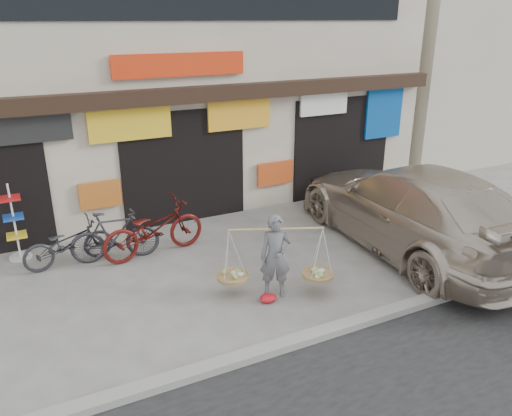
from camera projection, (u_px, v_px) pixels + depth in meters
name	position (u px, v px, depth m)	size (l,w,h in m)	color
ground	(248.00, 284.00, 9.35)	(70.00, 70.00, 0.00)	gray
kerb	(304.00, 338.00, 7.65)	(70.00, 0.25, 0.12)	gray
shophouse_block	(146.00, 66.00, 13.49)	(14.00, 6.32, 7.00)	beige
neighbor_east	(481.00, 57.00, 19.64)	(12.00, 7.00, 6.40)	beige
street_vendor	(276.00, 260.00, 8.74)	(1.96, 1.15, 1.53)	slate
bike_0	(68.00, 243.00, 9.93)	(0.61, 1.76, 0.92)	#27272C
bike_1	(115.00, 236.00, 10.09)	(0.50, 1.77, 1.06)	#2E2E33
bike_2	(154.00, 229.00, 10.31)	(0.77, 2.20, 1.16)	#54110E
suv	(413.00, 208.00, 10.56)	(2.87, 6.35, 1.80)	#BBAA96
display_rack	(15.00, 229.00, 10.13)	(0.44, 0.44, 1.62)	silver
red_bag	(268.00, 298.00, 8.74)	(0.31, 0.25, 0.14)	red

